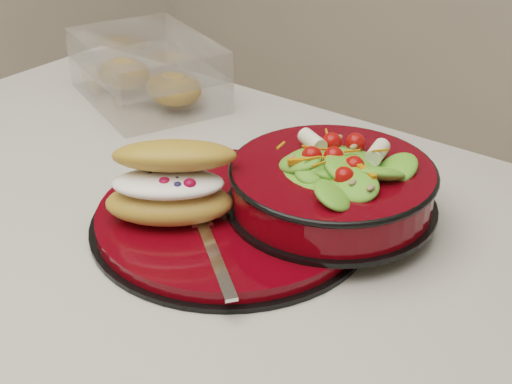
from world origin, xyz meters
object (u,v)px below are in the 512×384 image
Objects in this scene: salad_bowl at (332,178)px; croissant at (172,183)px; pastry_box at (147,71)px; fork at (210,246)px; dinner_plate at (231,217)px.

salad_bowl reaches higher than croissant.
pastry_box is (-0.42, 0.14, -0.01)m from salad_bowl.
fork is at bearing -55.20° from croissant.
pastry_box is at bearing 89.89° from fork.
salad_bowl is 1.49× the size of croissant.
pastry_box is (-0.34, 0.21, 0.03)m from dinner_plate.
dinner_plate is 0.12m from salad_bowl.
croissant is at bearing 109.38° from fork.
dinner_plate is 0.40m from pastry_box.
fork is 0.51× the size of pastry_box.
salad_bowl is at bearing 5.95° from croissant.
fork is at bearing -15.03° from pastry_box.
croissant is (-0.13, -0.12, 0.00)m from salad_bowl.
croissant is at bearing -18.72° from pastry_box.
salad_bowl is 0.44m from pastry_box.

